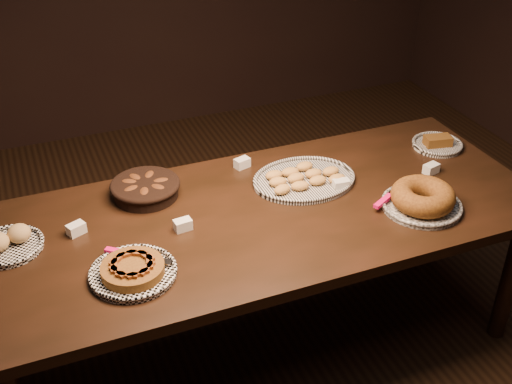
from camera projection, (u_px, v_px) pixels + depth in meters
name	position (u px, v px, depth m)	size (l,w,h in m)	color
ground	(262.00, 341.00, 3.09)	(5.00, 5.00, 0.00)	black
buffet_table	(262.00, 226.00, 2.72)	(2.40, 1.00, 0.75)	black
apple_tart_plate	(133.00, 271.00, 2.32)	(0.32, 0.32, 0.06)	white
madeleine_platter	(304.00, 179.00, 2.87)	(0.47, 0.38, 0.05)	black
bundt_cake_plate	(422.00, 199.00, 2.69)	(0.38, 0.35, 0.11)	black
croissant_basket	(145.00, 187.00, 2.77)	(0.35, 0.35, 0.08)	black
bread_roll_plate	(8.00, 243.00, 2.46)	(0.27, 0.27, 0.08)	white
loaf_plate	(437.00, 144.00, 3.16)	(0.25, 0.25, 0.06)	black
tent_cards	(261.00, 192.00, 2.77)	(1.67, 0.44, 0.04)	white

